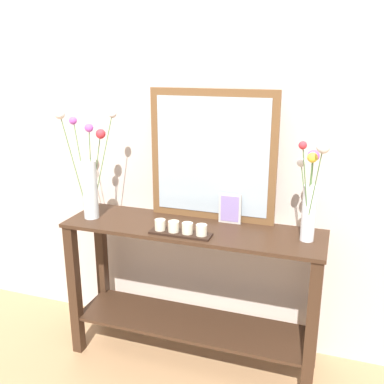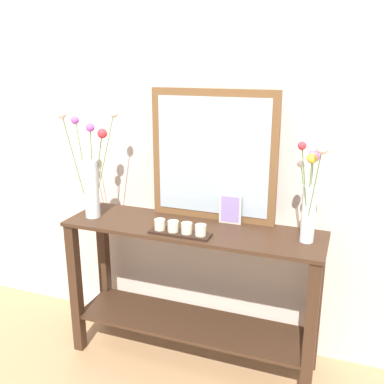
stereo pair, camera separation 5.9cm
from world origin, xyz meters
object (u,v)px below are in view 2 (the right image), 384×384
at_px(mirror_leaning, 213,156).
at_px(vase_right, 310,195).
at_px(tall_vase_left, 91,176).
at_px(picture_frame_small, 230,209).
at_px(candle_tray, 180,229).
at_px(console_table, 192,280).

relative_size(mirror_leaning, vase_right, 1.38).
bearing_deg(tall_vase_left, picture_frame_small, 12.11).
height_order(mirror_leaning, tall_vase_left, mirror_leaning).
distance_m(mirror_leaning, picture_frame_small, 0.30).
bearing_deg(vase_right, candle_tray, -168.70).
bearing_deg(tall_vase_left, mirror_leaning, 17.46).
distance_m(console_table, tall_vase_left, 0.80).
xyz_separation_m(console_table, vase_right, (0.59, 0.00, 0.55)).
height_order(console_table, vase_right, vase_right).
relative_size(console_table, mirror_leaning, 1.96).
distance_m(mirror_leaning, candle_tray, 0.44).
bearing_deg(vase_right, picture_frame_small, 164.04).
bearing_deg(mirror_leaning, picture_frame_small, -18.99).
height_order(mirror_leaning, vase_right, mirror_leaning).
distance_m(candle_tray, picture_frame_small, 0.31).
height_order(tall_vase_left, candle_tray, tall_vase_left).
distance_m(tall_vase_left, picture_frame_small, 0.79).
height_order(mirror_leaning, picture_frame_small, mirror_leaning).
bearing_deg(console_table, tall_vase_left, -176.10).
distance_m(tall_vase_left, candle_tray, 0.60).
relative_size(candle_tray, picture_frame_small, 1.93).
bearing_deg(vase_right, mirror_leaning, 163.38).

